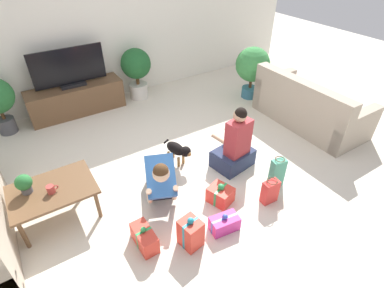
% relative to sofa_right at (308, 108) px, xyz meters
% --- Properties ---
extents(ground_plane, '(16.00, 16.00, 0.00)m').
position_rel_sofa_right_xyz_m(ground_plane, '(-2.41, 0.10, -0.29)').
color(ground_plane, beige).
extents(wall_back, '(8.40, 0.06, 2.60)m').
position_rel_sofa_right_xyz_m(wall_back, '(-2.41, 2.73, 1.01)').
color(wall_back, white).
rests_on(wall_back, ground_plane).
extents(sofa_right, '(0.87, 1.80, 0.83)m').
position_rel_sofa_right_xyz_m(sofa_right, '(0.00, 0.00, 0.00)').
color(sofa_right, tan).
rests_on(sofa_right, ground_plane).
extents(coffee_table, '(0.88, 0.64, 0.42)m').
position_rel_sofa_right_xyz_m(coffee_table, '(-3.96, 0.13, 0.08)').
color(coffee_table, brown).
rests_on(coffee_table, ground_plane).
extents(tv_console, '(1.59, 0.47, 0.50)m').
position_rel_sofa_right_xyz_m(tv_console, '(-3.12, 2.43, -0.04)').
color(tv_console, brown).
rests_on(tv_console, ground_plane).
extents(tv, '(1.18, 0.20, 0.64)m').
position_rel_sofa_right_xyz_m(tv, '(-3.12, 2.43, 0.50)').
color(tv, black).
rests_on(tv, tv_console).
extents(potted_plant_corner_right, '(0.63, 0.63, 0.97)m').
position_rel_sofa_right_xyz_m(potted_plant_corner_right, '(-0.15, 1.25, 0.33)').
color(potted_plant_corner_right, '#336B84').
rests_on(potted_plant_corner_right, ground_plane).
extents(potted_plant_back_right, '(0.55, 0.55, 0.95)m').
position_rel_sofa_right_xyz_m(potted_plant_back_right, '(-1.97, 2.38, 0.30)').
color(potted_plant_back_right, beige).
rests_on(potted_plant_back_right, ground_plane).
extents(person_kneeling, '(0.57, 0.81, 0.75)m').
position_rel_sofa_right_xyz_m(person_kneeling, '(-2.85, -0.25, 0.04)').
color(person_kneeling, '#23232D').
rests_on(person_kneeling, ground_plane).
extents(person_sitting, '(0.58, 0.53, 0.92)m').
position_rel_sofa_right_xyz_m(person_sitting, '(-1.73, -0.23, 0.03)').
color(person_sitting, '#283351').
rests_on(person_sitting, ground_plane).
extents(dog, '(0.24, 0.49, 0.34)m').
position_rel_sofa_right_xyz_m(dog, '(-2.34, 0.22, -0.06)').
color(dog, black).
rests_on(dog, ground_plane).
extents(gift_box_a, '(0.23, 0.25, 0.39)m').
position_rel_sofa_right_xyz_m(gift_box_a, '(-2.91, -0.99, -0.12)').
color(gift_box_a, red).
rests_on(gift_box_a, ground_plane).
extents(gift_box_b, '(0.31, 0.33, 0.27)m').
position_rel_sofa_right_xyz_m(gift_box_b, '(-2.28, -0.67, -0.18)').
color(gift_box_b, red).
rests_on(gift_box_b, ground_plane).
extents(gift_box_c, '(0.18, 0.35, 0.27)m').
position_rel_sofa_right_xyz_m(gift_box_c, '(-3.31, -0.75, -0.18)').
color(gift_box_c, red).
rests_on(gift_box_c, ground_plane).
extents(gift_box_d, '(0.33, 0.22, 0.23)m').
position_rel_sofa_right_xyz_m(gift_box_d, '(-2.50, -1.03, -0.20)').
color(gift_box_d, '#CC3389').
rests_on(gift_box_d, ground_plane).
extents(gift_bag_a, '(0.20, 0.14, 0.42)m').
position_rel_sofa_right_xyz_m(gift_bag_a, '(-1.52, -0.82, -0.08)').
color(gift_bag_a, '#4CA384').
rests_on(gift_bag_a, ground_plane).
extents(gift_bag_b, '(0.20, 0.13, 0.33)m').
position_rel_sofa_right_xyz_m(gift_bag_b, '(-1.79, -0.98, -0.13)').
color(gift_bag_b, red).
rests_on(gift_bag_b, ground_plane).
extents(mug, '(0.12, 0.08, 0.09)m').
position_rel_sofa_right_xyz_m(mug, '(-3.97, 0.07, 0.18)').
color(mug, '#B23D38').
rests_on(mug, coffee_table).
extents(tabletop_plant, '(0.17, 0.17, 0.22)m').
position_rel_sofa_right_xyz_m(tabletop_plant, '(-4.19, 0.21, 0.25)').
color(tabletop_plant, '#4C4C51').
rests_on(tabletop_plant, coffee_table).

